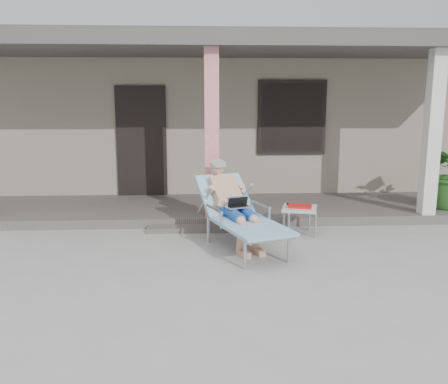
{
  "coord_description": "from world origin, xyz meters",
  "views": [
    {
      "loc": [
        -0.2,
        -5.21,
        1.98
      ],
      "look_at": [
        0.11,
        0.6,
        0.85
      ],
      "focal_mm": 38.0,
      "sensor_mm": 36.0,
      "label": 1
    }
  ],
  "objects": [
    {
      "name": "side_table",
      "position": [
        1.29,
        1.59,
        0.38
      ],
      "size": [
        0.61,
        0.61,
        0.45
      ],
      "rotation": [
        0.0,
        0.0,
        -0.27
      ],
      "color": "beige",
      "rests_on": "ground"
    },
    {
      "name": "ground",
      "position": [
        0.0,
        0.0,
        0.0
      ],
      "size": [
        60.0,
        60.0,
        0.0
      ],
      "primitive_type": "plane",
      "color": "#9E9E99",
      "rests_on": "ground"
    },
    {
      "name": "porch_step",
      "position": [
        0.0,
        1.85,
        0.04
      ],
      "size": [
        2.0,
        0.3,
        0.07
      ],
      "primitive_type": "cube",
      "color": "#605B56",
      "rests_on": "ground"
    },
    {
      "name": "porch_overhang",
      "position": [
        0.0,
        2.95,
        2.79
      ],
      "size": [
        10.0,
        2.3,
        2.85
      ],
      "color": "silver",
      "rests_on": "porch_deck"
    },
    {
      "name": "house",
      "position": [
        0.0,
        6.5,
        1.67
      ],
      "size": [
        10.4,
        5.4,
        3.3
      ],
      "color": "gray",
      "rests_on": "ground"
    },
    {
      "name": "lounger",
      "position": [
        0.3,
        1.07,
        0.74
      ],
      "size": [
        1.27,
        1.92,
        1.21
      ],
      "rotation": [
        0.0,
        0.0,
        0.35
      ],
      "color": "#B7B7BC",
      "rests_on": "ground"
    },
    {
      "name": "porch_deck",
      "position": [
        0.0,
        3.0,
        0.07
      ],
      "size": [
        10.0,
        2.0,
        0.15
      ],
      "primitive_type": "cube",
      "color": "#605B56",
      "rests_on": "ground"
    }
  ]
}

